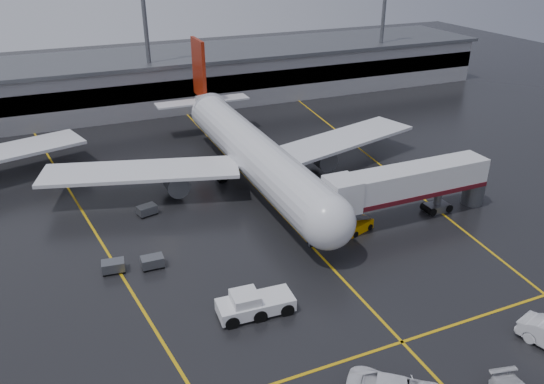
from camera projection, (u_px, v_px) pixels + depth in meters
name	position (u px, v px, depth m)	size (l,w,h in m)	color
ground	(282.00, 215.00, 58.11)	(220.00, 220.00, 0.00)	black
apron_line_centre	(282.00, 214.00, 58.11)	(0.25, 90.00, 0.02)	gold
apron_line_stop	(402.00, 342.00, 39.91)	(60.00, 0.25, 0.02)	gold
apron_line_left	(81.00, 209.00, 59.25)	(0.25, 70.00, 0.02)	gold
apron_line_right	(372.00, 158.00, 72.78)	(0.25, 70.00, 0.02)	gold
terminal	(173.00, 78.00, 95.87)	(122.00, 19.00, 8.60)	gray
light_mast_mid	(145.00, 26.00, 84.76)	(3.00, 1.20, 25.45)	#595B60
light_mast_right	(384.00, 11.00, 100.78)	(3.00, 1.20, 25.45)	#595B60
main_airliner	(249.00, 149.00, 64.30)	(48.80, 45.60, 14.10)	silver
jet_bridge	(409.00, 185.00, 55.66)	(19.90, 3.40, 6.05)	silver
pushback_tractor	(253.00, 304.00, 42.58)	(6.27, 2.96, 2.19)	white
belt_loader	(358.00, 226.00, 54.70)	(3.67, 2.43, 2.15)	#C68000
baggage_cart_a	(152.00, 262.00, 48.62)	(2.03, 1.34, 1.12)	#595B60
baggage_cart_b	(113.00, 266.00, 47.97)	(2.14, 1.52, 1.12)	#595B60
baggage_cart_c	(147.00, 210.00, 57.78)	(2.27, 1.77, 1.12)	#595B60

